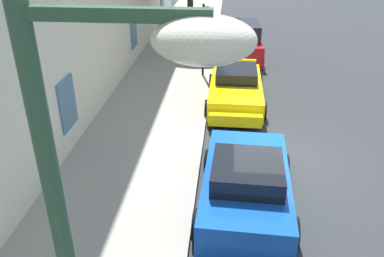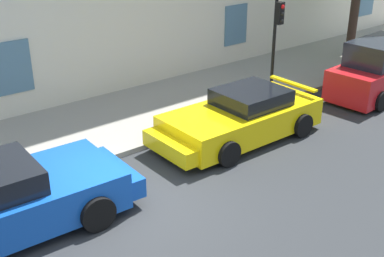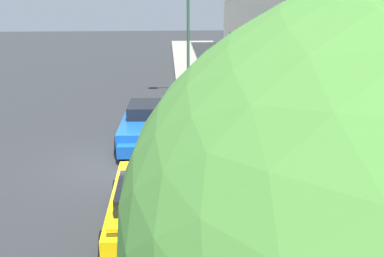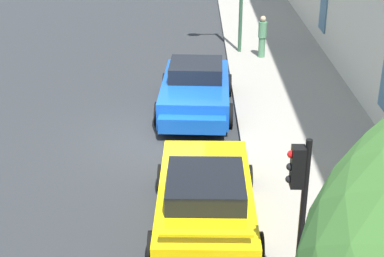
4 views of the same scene
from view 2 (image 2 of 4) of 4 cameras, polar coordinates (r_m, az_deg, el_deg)
name	(u,v)px [view 2 (image 2 of 4)]	position (r m, az deg, el deg)	size (l,w,h in m)	color
ground_plane	(135,211)	(10.63, -6.47, -9.22)	(80.00, 80.00, 0.00)	#2B2D30
sidewalk	(48,140)	(13.90, -15.95, -1.28)	(60.00, 3.94, 0.14)	gray
sportscar_red_lead	(19,198)	(10.35, -19.04, -7.40)	(4.63, 2.39, 1.43)	#144CB2
sportscar_yellow_flank	(237,119)	(13.40, 5.11, 1.05)	(4.77, 2.20, 1.31)	yellow
hatchback_parked	(378,71)	(17.52, 20.30, 6.13)	(3.97, 1.97, 1.86)	red
traffic_light	(277,30)	(15.79, 9.58, 10.89)	(0.22, 0.36, 3.12)	black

